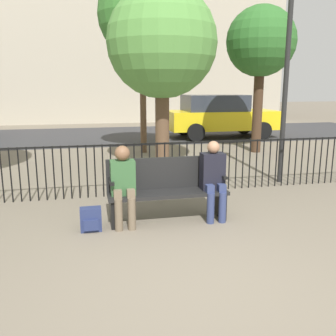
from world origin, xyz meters
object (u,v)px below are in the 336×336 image
tree_0 (261,43)px  parked_car_0 (220,115)px  tree_3 (162,44)px  seated_person_1 (213,177)px  lamp_post (288,50)px  backpack (91,220)px  park_bench (167,187)px  tree_1 (142,15)px  seated_person_0 (123,182)px

tree_0 → parked_car_0: bearing=88.8°
tree_3 → seated_person_1: bearing=-90.1°
tree_0 → lamp_post: 3.67m
tree_3 → backpack: bearing=-114.9°
backpack → tree_3: tree_3 is taller
park_bench → lamp_post: bearing=31.2°
lamp_post → backpack: bearing=-153.9°
tree_0 → tree_1: tree_1 is taller
seated_person_0 → tree_1: (1.20, 5.92, 3.22)m
park_bench → tree_0: 6.95m
tree_1 → tree_3: 2.37m
parked_car_0 → seated_person_0: bearing=-117.9°
seated_person_0 → lamp_post: lamp_post is taller
tree_0 → park_bench: bearing=-126.9°
backpack → seated_person_0: bearing=11.8°
backpack → tree_3: bearing=65.1°
lamp_post → park_bench: bearing=-148.8°
seated_person_0 → tree_1: bearing=78.6°
parked_car_0 → backpack: bearing=-120.0°
seated_person_1 → tree_1: 6.73m
tree_1 → lamp_post: tree_1 is taller
seated_person_1 → tree_0: size_ratio=0.28×
parked_car_0 → tree_0: bearing=-91.2°
park_bench → lamp_post: size_ratio=0.43×
backpack → parked_car_0: size_ratio=0.08×
tree_3 → lamp_post: tree_3 is taller
park_bench → seated_person_0: seated_person_0 is taller
seated_person_0 → lamp_post: bearing=27.9°
park_bench → tree_1: bearing=84.6°
seated_person_0 → tree_0: 7.37m
seated_person_1 → tree_3: size_ratio=0.28×
park_bench → seated_person_1: 0.70m
parked_car_0 → lamp_post: bearing=-99.8°
tree_3 → lamp_post: (2.08, -1.96, -0.28)m
tree_1 → seated_person_1: bearing=-88.8°
park_bench → seated_person_0: (-0.65, -0.13, 0.15)m
park_bench → tree_3: (0.68, 3.63, 2.41)m
seated_person_1 → backpack: 1.85m
backpack → lamp_post: bearing=26.1°
seated_person_1 → parked_car_0: bearing=69.3°
lamp_post → tree_0: bearing=72.4°
seated_person_1 → parked_car_0: parked_car_0 is taller
park_bench → seated_person_0: 0.68m
park_bench → tree_1: (0.55, 5.78, 3.37)m
tree_0 → tree_1: size_ratio=0.82×
seated_person_0 → seated_person_1: size_ratio=0.98×
lamp_post → parked_car_0: size_ratio=0.95×
park_bench → lamp_post: lamp_post is taller
lamp_post → seated_person_1: bearing=-139.2°
lamp_post → parked_car_0: (1.18, 6.84, -1.78)m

